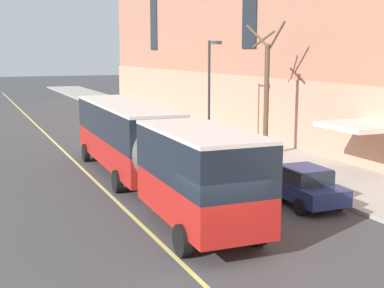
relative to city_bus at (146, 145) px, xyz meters
name	(u,v)px	position (x,y,z in m)	size (l,w,h in m)	color
ground_plane	(222,261)	(-0.54, -8.63, -2.08)	(260.00, 260.00, 0.00)	#424244
city_bus	(146,145)	(0.00, 0.00, 0.00)	(3.25, 18.61, 3.59)	red
parked_car_silver_1	(159,129)	(5.22, 12.82, -1.30)	(2.03, 4.45, 1.56)	#B7B7BC
parked_car_champagne_3	(224,155)	(5.14, 2.57, -1.30)	(2.01, 4.34, 1.56)	#BCAD89
parked_car_red_4	(121,114)	(5.28, 22.76, -1.30)	(2.00, 4.44, 1.56)	#B21E19
parked_car_navy_5	(301,185)	(5.11, -4.48, -1.30)	(2.04, 4.36, 1.56)	navy
street_tree_far_uptown	(266,91)	(8.77, 4.49, 1.82)	(1.93, 1.93, 7.68)	brown
street_lamp	(211,82)	(6.95, 8.11, 2.17)	(0.36, 1.48, 6.66)	#2D2D30
fire_hydrant	(260,161)	(6.85, 1.72, -1.59)	(0.42, 0.24, 0.72)	red
lane_centerline	(151,234)	(-1.70, -5.63, -2.08)	(0.16, 140.00, 0.01)	#E0D66B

